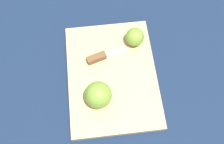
{
  "coord_description": "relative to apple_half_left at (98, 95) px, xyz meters",
  "views": [
    {
      "loc": [
        -0.34,
        0.1,
        0.83
      ],
      "look_at": [
        0.0,
        0.0,
        0.04
      ],
      "focal_mm": 42.0,
      "sensor_mm": 36.0,
      "label": 1
    }
  ],
  "objects": [
    {
      "name": "knife",
      "position": [
        0.14,
        -0.04,
        -0.03
      ],
      "size": [
        0.04,
        0.15,
        0.02
      ],
      "rotation": [
        0.0,
        0.0,
        -1.44
      ],
      "color": "silver",
      "rests_on": "cutting_board"
    },
    {
      "name": "apple_half_left",
      "position": [
        0.0,
        0.0,
        0.0
      ],
      "size": [
        0.09,
        0.09,
        0.09
      ],
      "rotation": [
        0.0,
        0.0,
        4.31
      ],
      "color": "olive",
      "rests_on": "cutting_board"
    },
    {
      "name": "apple_half_right",
      "position": [
        0.17,
        -0.18,
        -0.01
      ],
      "size": [
        0.06,
        0.06,
        0.06
      ],
      "rotation": [
        0.0,
        0.0,
        5.06
      ],
      "color": "olive",
      "rests_on": "cutting_board"
    },
    {
      "name": "cutting_board",
      "position": [
        0.07,
        -0.06,
        -0.05
      ],
      "size": [
        0.45,
        0.36,
        0.02
      ],
      "color": "tan",
      "rests_on": "ground_plane"
    },
    {
      "name": "ground_plane",
      "position": [
        0.07,
        -0.06,
        -0.07
      ],
      "size": [
        4.0,
        4.0,
        0.0
      ],
      "primitive_type": "plane",
      "color": "#14233D"
    }
  ]
}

